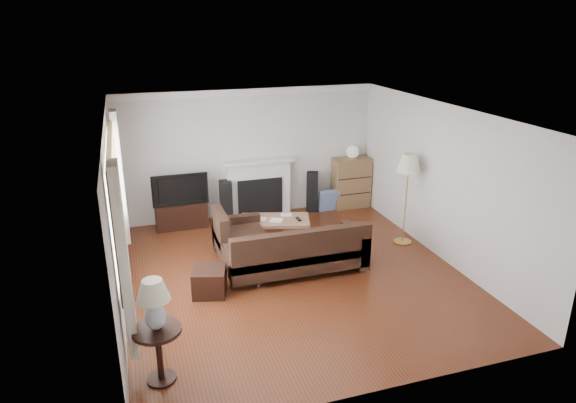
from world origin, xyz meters
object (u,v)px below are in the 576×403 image
object	(u,v)px
tv_stand	(181,215)
bookshelf	(351,183)
coffee_table	(275,231)
sectional_sofa	(295,249)
side_table	(159,355)
floor_lamp	(406,200)

from	to	relation	value
tv_stand	bookshelf	xyz separation A→B (m)	(3.50, 0.03, 0.29)
tv_stand	coffee_table	world-z (taller)	tv_stand
sectional_sofa	side_table	xyz separation A→B (m)	(-2.21, -1.97, -0.05)
sectional_sofa	coffee_table	world-z (taller)	sectional_sofa
side_table	floor_lamp	bearing A→B (deg)	29.10
floor_lamp	side_table	bearing A→B (deg)	-150.90
coffee_table	floor_lamp	world-z (taller)	floor_lamp
sectional_sofa	floor_lamp	world-z (taller)	floor_lamp
sectional_sofa	side_table	world-z (taller)	sectional_sofa
side_table	sectional_sofa	bearing A→B (deg)	41.74
bookshelf	side_table	distance (m)	6.11
bookshelf	sectional_sofa	xyz separation A→B (m)	(-2.03, -2.43, -0.14)
floor_lamp	tv_stand	bearing A→B (deg)	151.72
tv_stand	bookshelf	distance (m)	3.51
bookshelf	side_table	xyz separation A→B (m)	(-4.24, -4.40, -0.20)
tv_stand	bookshelf	bearing A→B (deg)	0.49
bookshelf	sectional_sofa	size ratio (longest dim) A/B	0.45
bookshelf	coffee_table	bearing A→B (deg)	-147.25
bookshelf	tv_stand	bearing A→B (deg)	-179.51
coffee_table	floor_lamp	bearing A→B (deg)	-1.54
sectional_sofa	floor_lamp	bearing A→B (deg)	11.95
tv_stand	floor_lamp	xyz separation A→B (m)	(3.61, -1.94, 0.56)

